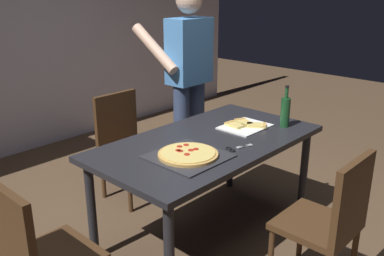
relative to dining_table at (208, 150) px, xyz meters
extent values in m
plane|color=brown|center=(0.00, 0.00, -0.67)|extent=(12.00, 12.00, 0.00)
cube|color=#BCB7C6|center=(0.00, 2.60, 0.73)|extent=(6.40, 0.10, 2.80)
cube|color=#232328|center=(0.00, 0.00, 0.06)|extent=(1.64, 0.89, 0.04)
cylinder|color=#232328|center=(0.74, -0.36, -0.32)|extent=(0.06, 0.06, 0.71)
cylinder|color=#232328|center=(-0.74, 0.36, -0.32)|extent=(0.06, 0.06, 0.71)
cylinder|color=#232328|center=(0.74, 0.36, -0.32)|extent=(0.06, 0.06, 0.71)
cube|color=#472D19|center=(0.00, -0.84, -0.24)|extent=(0.42, 0.42, 0.04)
cube|color=#472D19|center=(0.00, -1.03, 0.00)|extent=(0.42, 0.04, 0.45)
cylinder|color=#472D19|center=(0.18, -0.66, -0.47)|extent=(0.04, 0.04, 0.41)
cylinder|color=#472D19|center=(0.18, -1.02, -0.47)|extent=(0.04, 0.04, 0.41)
cube|color=#472D19|center=(0.00, 0.84, -0.24)|extent=(0.42, 0.42, 0.04)
cube|color=#472D19|center=(0.00, 1.03, 0.00)|extent=(0.42, 0.04, 0.45)
cylinder|color=#472D19|center=(-0.18, 0.66, -0.47)|extent=(0.04, 0.04, 0.41)
cylinder|color=#472D19|center=(0.18, 0.66, -0.47)|extent=(0.04, 0.04, 0.41)
cylinder|color=#472D19|center=(-0.18, 1.02, -0.47)|extent=(0.04, 0.04, 0.41)
cylinder|color=#472D19|center=(0.18, 1.02, -0.47)|extent=(0.04, 0.04, 0.41)
cube|color=#472D19|center=(-1.41, 0.00, 0.00)|extent=(0.04, 0.42, 0.45)
cylinder|color=#38476B|center=(0.65, 0.69, -0.20)|extent=(0.14, 0.14, 0.95)
cylinder|color=#38476B|center=(0.45, 0.69, -0.20)|extent=(0.14, 0.14, 0.95)
cube|color=#4C8CD1|center=(0.55, 0.69, 0.55)|extent=(0.38, 0.22, 0.55)
sphere|color=#E0B293|center=(0.55, 0.69, 0.97)|extent=(0.22, 0.22, 0.22)
cylinder|color=#E0B293|center=(0.78, 0.87, 0.58)|extent=(0.09, 0.50, 0.39)
cylinder|color=#E0B293|center=(0.32, 0.87, 0.58)|extent=(0.09, 0.50, 0.39)
cube|color=#2D2D33|center=(-0.32, -0.11, 0.08)|extent=(0.44, 0.44, 0.01)
cylinder|color=tan|center=(-0.32, -0.11, 0.10)|extent=(0.38, 0.38, 0.02)
cylinder|color=#EACC6B|center=(-0.32, -0.11, 0.11)|extent=(0.34, 0.34, 0.01)
cylinder|color=#B22819|center=(-0.34, -0.05, 0.11)|extent=(0.04, 0.04, 0.00)
cylinder|color=#B22819|center=(-0.29, -0.01, 0.11)|extent=(0.04, 0.04, 0.00)
cylinder|color=#B22819|center=(-0.34, -0.07, 0.11)|extent=(0.04, 0.04, 0.00)
cylinder|color=#B22819|center=(-0.35, -0.13, 0.11)|extent=(0.04, 0.04, 0.00)
cylinder|color=#B22819|center=(-0.25, -0.12, 0.11)|extent=(0.04, 0.04, 0.00)
cylinder|color=#B22819|center=(-0.24, -0.02, 0.11)|extent=(0.04, 0.04, 0.00)
cylinder|color=#B22819|center=(-0.29, -0.10, 0.11)|extent=(0.04, 0.04, 0.00)
cube|color=white|center=(0.39, -0.03, 0.08)|extent=(0.36, 0.28, 0.01)
cube|color=#EACC6B|center=(0.34, 0.02, 0.10)|extent=(0.10, 0.15, 0.02)
cube|color=tan|center=(0.34, 0.08, 0.10)|extent=(0.09, 0.03, 0.02)
cube|color=#EACC6B|center=(0.44, -0.10, 0.10)|extent=(0.15, 0.17, 0.02)
cube|color=tan|center=(0.47, -0.15, 0.10)|extent=(0.09, 0.07, 0.02)
cube|color=#EACC6B|center=(0.43, 0.01, 0.10)|extent=(0.14, 0.16, 0.02)
cube|color=tan|center=(0.46, 0.06, 0.10)|extent=(0.09, 0.06, 0.02)
cylinder|color=#194723|center=(0.60, -0.24, 0.19)|extent=(0.07, 0.07, 0.22)
cylinder|color=#194723|center=(0.60, -0.24, 0.34)|extent=(0.03, 0.03, 0.08)
cylinder|color=black|center=(0.60, -0.24, 0.38)|extent=(0.03, 0.03, 0.02)
cube|color=silver|center=(0.06, -0.27, 0.08)|extent=(0.12, 0.04, 0.01)
cube|color=silver|center=(0.06, -0.27, 0.08)|extent=(0.11, 0.06, 0.01)
torus|color=black|center=(-0.04, -0.21, 0.08)|extent=(0.06, 0.06, 0.01)
torus|color=black|center=(-0.05, -0.25, 0.08)|extent=(0.06, 0.06, 0.01)
camera|label=1|loc=(-2.09, -1.79, 1.11)|focal=39.78mm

